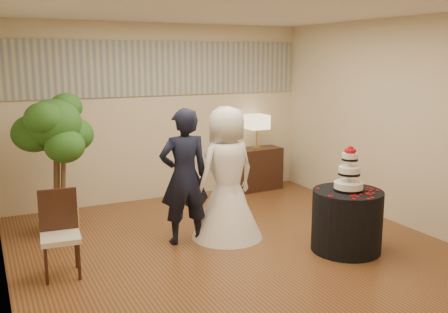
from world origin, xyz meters
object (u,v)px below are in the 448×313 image
bride (227,173)px  ficus_tree (56,164)px  console (256,169)px  table_lamp (257,132)px  side_chair (60,235)px  cake_table (347,221)px  wedding_cake (349,168)px  groom (184,177)px

bride → ficus_tree: size_ratio=0.91×
bride → console: (1.50, 1.87, -0.48)m
table_lamp → side_chair: 4.23m
cake_table → wedding_cake: size_ratio=1.54×
cake_table → table_lamp: 3.01m
ficus_tree → console: bearing=13.1°
bride → table_lamp: (1.50, 1.87, 0.18)m
side_chair → groom: bearing=17.8°
cake_table → console: size_ratio=0.94×
cake_table → wedding_cake: (0.00, 0.00, 0.64)m
bride → cake_table: bearing=124.9°
cake_table → wedding_cake: wedding_cake is taller
cake_table → table_lamp: (0.43, 2.91, 0.65)m
groom → console: groom is taller
console → side_chair: (-3.59, -2.15, 0.09)m
cake_table → console: bearing=81.5°
bride → cake_table: (1.07, -1.04, -0.48)m
wedding_cake → table_lamp: size_ratio=0.92×
wedding_cake → side_chair: bearing=166.6°
bride → wedding_cake: size_ratio=3.15×
groom → bride: bride is taller
table_lamp → groom: bearing=-138.7°
bride → wedding_cake: bride is taller
cake_table → side_chair: size_ratio=0.91×
table_lamp → ficus_tree: 3.51m
table_lamp → wedding_cake: bearing=-98.5°
groom → console: 2.78m
groom → console: (2.06, 1.81, -0.48)m
wedding_cake → console: 3.01m
cake_table → side_chair: side_chair is taller
groom → wedding_cake: bearing=150.6°
table_lamp → ficus_tree: ficus_tree is taller
groom → bride: (0.56, -0.06, 0.00)m
table_lamp → ficus_tree: (-3.41, -0.80, -0.09)m
console → side_chair: side_chair is taller
side_chair → console: bearing=36.1°
console → groom: bearing=-141.8°
cake_table → wedding_cake: 0.64m
cake_table → side_chair: 3.25m
cake_table → ficus_tree: 3.69m
side_chair → wedding_cake: bearing=-8.3°
console → ficus_tree: bearing=-170.0°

